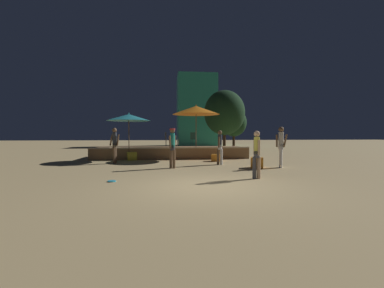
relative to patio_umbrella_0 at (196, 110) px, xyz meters
name	(u,v)px	position (x,y,z in m)	size (l,w,h in m)	color
ground_plane	(208,187)	(-0.73, -8.21, -2.98)	(120.00, 120.00, 0.00)	tan
wooden_deck	(171,152)	(-1.50, 1.34, -2.65)	(9.63, 3.00, 0.75)	olive
patio_umbrella_0	(196,110)	(0.00, 0.00, 0.00)	(2.86, 2.86, 3.33)	brown
patio_umbrella_1	(129,117)	(-3.98, -0.25, -0.49)	(2.52, 2.52, 2.77)	brown
cube_seat_0	(257,163)	(2.18, -4.41, -2.75)	(0.70, 0.70, 0.47)	orange
cube_seat_1	(132,156)	(-3.84, -0.15, -2.74)	(0.65, 0.65, 0.48)	yellow
cube_seat_2	(216,158)	(0.96, -1.31, -2.79)	(0.60, 0.60, 0.39)	orange
person_0	(281,145)	(3.31, -4.42, -1.94)	(0.48, 0.31, 1.86)	white
person_1	(115,144)	(-4.51, -1.80, -1.95)	(0.55, 0.31, 1.85)	brown
person_2	(257,153)	(1.15, -7.10, -2.11)	(0.29, 0.41, 1.64)	tan
person_3	(172,145)	(-1.60, -4.02, -1.96)	(0.38, 0.43, 1.79)	brown
person_4	(220,146)	(0.81, -2.94, -2.05)	(0.29, 0.46, 1.72)	white
bistro_chair_0	(167,138)	(-1.75, 1.43, -1.69)	(0.42, 0.41, 0.90)	#2D3338
bistro_chair_1	(193,138)	(-0.04, 1.05, -1.69)	(0.46, 0.46, 0.90)	#1E4C47
frisbee_disc	(112,181)	(-3.66, -7.10, -2.97)	(0.26, 0.26, 0.03)	#33B2D8
background_tree_0	(224,113)	(3.66, 7.69, 0.52)	(3.75, 3.75, 5.57)	#3D2B1C
background_tree_1	(234,123)	(5.79, 12.04, -0.18)	(2.78, 2.78, 4.34)	#3D2B1C
distant_building	(197,110)	(2.63, 19.33, 1.80)	(5.19, 3.73, 9.56)	teal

